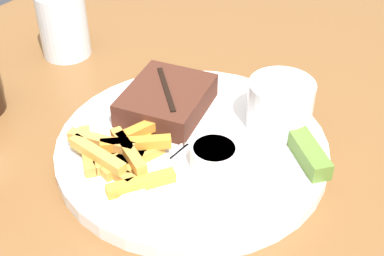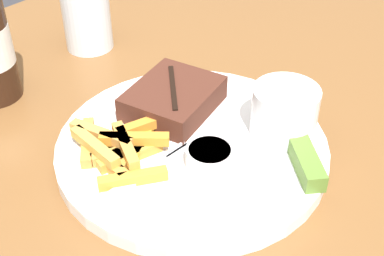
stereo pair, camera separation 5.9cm
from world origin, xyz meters
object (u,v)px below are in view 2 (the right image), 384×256
(coleslaw_cup, at_px, (285,109))
(fork_utensil, at_px, (137,176))
(pickle_spear, at_px, (306,162))
(drinking_glass, at_px, (87,18))
(dinner_plate, at_px, (192,148))
(steak_portion, at_px, (173,98))
(dipping_sauce_cup, at_px, (209,156))

(coleslaw_cup, relative_size, fork_utensil, 0.56)
(pickle_spear, relative_size, drinking_glass, 0.73)
(dinner_plate, height_order, fork_utensil, fork_utensil)
(steak_portion, xyz_separation_m, dipping_sauce_cup, (-0.05, -0.10, -0.00))
(fork_utensil, relative_size, drinking_glass, 1.41)
(steak_portion, bearing_deg, coleslaw_cup, -67.05)
(dinner_plate, xyz_separation_m, coleslaw_cup, (0.08, -0.06, 0.04))
(dinner_plate, bearing_deg, dipping_sauce_cup, -112.73)
(steak_portion, height_order, pickle_spear, steak_portion)
(dinner_plate, height_order, steak_portion, steak_portion)
(coleslaw_cup, distance_m, drinking_glass, 0.35)
(steak_portion, bearing_deg, dipping_sauce_cup, -116.01)
(dipping_sauce_cup, height_order, pickle_spear, dipping_sauce_cup)
(dinner_plate, relative_size, pickle_spear, 4.41)
(pickle_spear, distance_m, fork_utensil, 0.18)
(coleslaw_cup, height_order, pickle_spear, coleslaw_cup)
(dipping_sauce_cup, xyz_separation_m, drinking_glass, (0.10, 0.33, 0.02))
(dinner_plate, distance_m, pickle_spear, 0.13)
(fork_utensil, xyz_separation_m, drinking_glass, (0.16, 0.28, 0.03))
(steak_portion, height_order, dipping_sauce_cup, steak_portion)
(coleslaw_cup, relative_size, dipping_sauce_cup, 1.48)
(dipping_sauce_cup, relative_size, fork_utensil, 0.38)
(fork_utensil, height_order, drinking_glass, drinking_glass)
(coleslaw_cup, bearing_deg, dipping_sauce_cup, 167.01)
(dinner_plate, bearing_deg, coleslaw_cup, -37.13)
(steak_portion, relative_size, dipping_sauce_cup, 2.50)
(dipping_sauce_cup, bearing_deg, steak_portion, 63.99)
(steak_portion, bearing_deg, dinner_plate, -118.13)
(steak_portion, bearing_deg, pickle_spear, -85.27)
(dipping_sauce_cup, relative_size, pickle_spear, 0.73)
(dipping_sauce_cup, height_order, drinking_glass, drinking_glass)
(pickle_spear, height_order, fork_utensil, pickle_spear)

